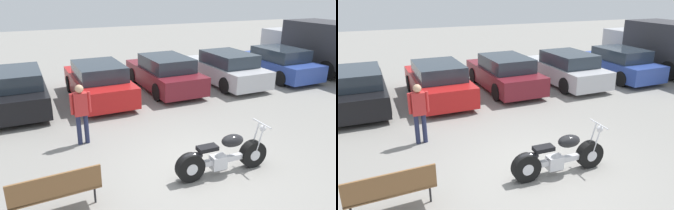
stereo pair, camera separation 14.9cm
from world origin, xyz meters
TOP-DOWN VIEW (x-y plane):
  - ground_plane at (0.00, 0.00)m, footprint 60.00×60.00m
  - motorcycle at (0.27, -0.33)m, footprint 2.22×0.62m
  - parked_car_black at (-3.66, 6.12)m, footprint 1.87×4.31m
  - parked_car_red at (-0.94, 5.94)m, footprint 1.87×4.31m
  - parked_car_maroon at (1.78, 6.13)m, footprint 1.87×4.31m
  - parked_car_silver at (4.51, 5.84)m, footprint 1.87×4.31m
  - parked_car_blue at (7.23, 5.76)m, footprint 1.87×4.31m
  - delivery_truck at (9.97, 5.69)m, footprint 2.23×6.16m
  - park_bench at (-3.18, -0.34)m, footprint 1.59×0.46m
  - person_standing at (-2.19, 2.44)m, footprint 0.52×0.22m

SIDE VIEW (x-z plane):
  - ground_plane at x=0.00m, z-range 0.00..0.00m
  - motorcycle at x=0.27m, z-range -0.11..0.93m
  - park_bench at x=-3.18m, z-range 0.10..0.99m
  - parked_car_black at x=-3.66m, z-range -0.03..1.34m
  - parked_car_red at x=-0.94m, z-range -0.03..1.34m
  - parked_car_maroon at x=1.78m, z-range -0.03..1.34m
  - parked_car_silver at x=4.51m, z-range -0.03..1.34m
  - parked_car_blue at x=7.23m, z-range -0.03..1.34m
  - person_standing at x=-2.19m, z-range 0.14..1.75m
  - delivery_truck at x=9.97m, z-range 0.14..2.56m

